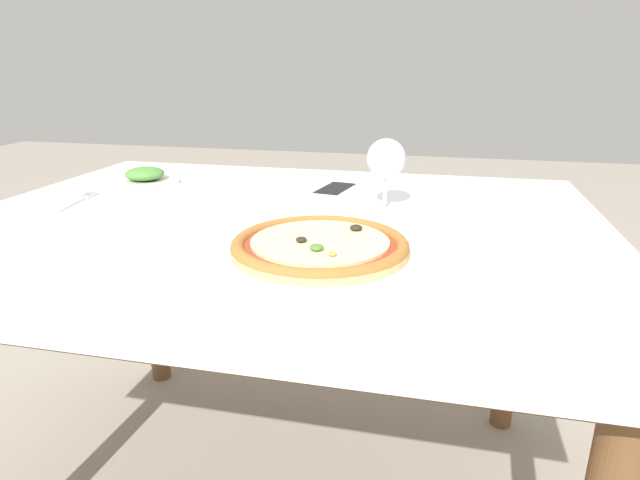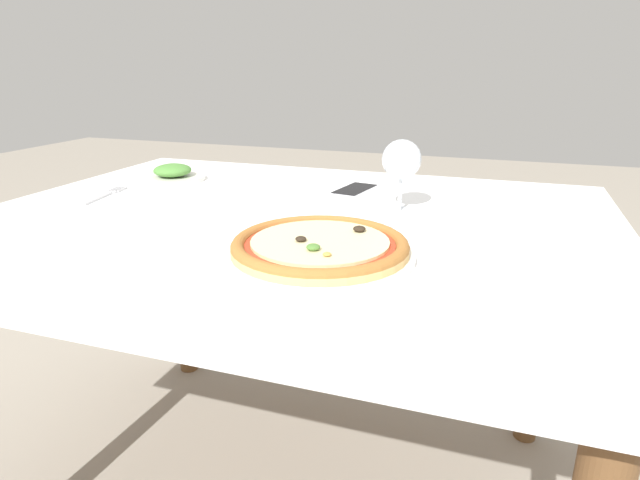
{
  "view_description": "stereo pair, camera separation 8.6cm",
  "coord_description": "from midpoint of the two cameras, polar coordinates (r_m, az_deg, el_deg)",
  "views": [
    {
      "loc": [
        0.32,
        -0.98,
        1.01
      ],
      "look_at": [
        0.14,
        -0.18,
        0.73
      ],
      "focal_mm": 30.0,
      "sensor_mm": 36.0,
      "label": 1
    },
    {
      "loc": [
        0.4,
        -0.95,
        1.01
      ],
      "look_at": [
        0.14,
        -0.18,
        0.73
      ],
      "focal_mm": 30.0,
      "sensor_mm": 36.0,
      "label": 2
    }
  ],
  "objects": [
    {
      "name": "dining_table",
      "position": [
        1.1,
        -7.18,
        -1.82
      ],
      "size": [
        1.31,
        1.05,
        0.7
      ],
      "color": "brown",
      "rests_on": "ground_plane"
    },
    {
      "name": "side_plate",
      "position": [
        1.47,
        -19.77,
        6.28
      ],
      "size": [
        0.17,
        0.17,
        0.04
      ],
      "color": "white",
      "rests_on": "dining_table"
    },
    {
      "name": "wine_glass_far_left",
      "position": [
        1.12,
        4.89,
        8.49
      ],
      "size": [
        0.08,
        0.08,
        0.15
      ],
      "color": "silver",
      "rests_on": "dining_table"
    },
    {
      "name": "fork",
      "position": [
        1.34,
        -26.14,
        3.74
      ],
      "size": [
        0.05,
        0.17,
        0.0
      ],
      "color": "silver",
      "rests_on": "dining_table"
    },
    {
      "name": "cell_phone",
      "position": [
        1.3,
        -0.28,
        5.31
      ],
      "size": [
        0.1,
        0.15,
        0.01
      ],
      "color": "white",
      "rests_on": "dining_table"
    },
    {
      "name": "pizza_plate",
      "position": [
        0.86,
        -2.85,
        -0.86
      ],
      "size": [
        0.31,
        0.31,
        0.04
      ],
      "color": "white",
      "rests_on": "dining_table"
    }
  ]
}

